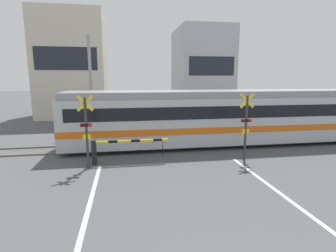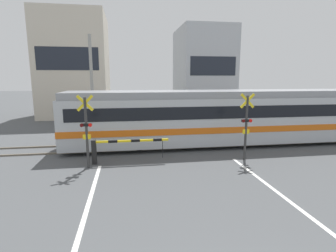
{
  "view_description": "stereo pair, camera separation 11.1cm",
  "coord_description": "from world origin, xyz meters",
  "px_view_note": "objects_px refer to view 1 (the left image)",
  "views": [
    {
      "loc": [
        -1.94,
        -2.08,
        3.77
      ],
      "look_at": [
        0.0,
        9.51,
        1.6
      ],
      "focal_mm": 28.0,
      "sensor_mm": 36.0,
      "label": 1
    },
    {
      "loc": [
        -1.83,
        -2.1,
        3.77
      ],
      "look_at": [
        0.0,
        9.51,
        1.6
      ],
      "focal_mm": 28.0,
      "sensor_mm": 36.0,
      "label": 2
    }
  ],
  "objects_px": {
    "crossing_barrier_far": "(191,123)",
    "commuter_train": "(249,115)",
    "crossing_barrier_near": "(113,147)",
    "crossing_signal_right": "(246,124)",
    "crossing_signal_left": "(86,129)",
    "pedestrian": "(163,115)"
  },
  "relations": [
    {
      "from": "crossing_barrier_far",
      "to": "commuter_train",
      "type": "bearing_deg",
      "value": -47.88
    },
    {
      "from": "crossing_barrier_near",
      "to": "crossing_barrier_far",
      "type": "xyz_separation_m",
      "value": [
        4.98,
        5.57,
        0.0
      ]
    },
    {
      "from": "crossing_barrier_far",
      "to": "crossing_signal_right",
      "type": "distance_m",
      "value": 6.2
    },
    {
      "from": "crossing_barrier_near",
      "to": "crossing_signal_left",
      "type": "bearing_deg",
      "value": -155.57
    },
    {
      "from": "commuter_train",
      "to": "pedestrian",
      "type": "distance_m",
      "value": 7.06
    },
    {
      "from": "crossing_signal_left",
      "to": "pedestrian",
      "type": "xyz_separation_m",
      "value": [
        4.48,
        8.68,
        -0.72
      ]
    },
    {
      "from": "crossing_barrier_near",
      "to": "crossing_barrier_far",
      "type": "bearing_deg",
      "value": 48.21
    },
    {
      "from": "crossing_barrier_far",
      "to": "pedestrian",
      "type": "bearing_deg",
      "value": 120.04
    },
    {
      "from": "commuter_train",
      "to": "crossing_signal_right",
      "type": "relative_size",
      "value": 6.72
    },
    {
      "from": "crossing_signal_left",
      "to": "crossing_signal_right",
      "type": "relative_size",
      "value": 1.0
    },
    {
      "from": "crossing_barrier_near",
      "to": "pedestrian",
      "type": "xyz_separation_m",
      "value": [
        3.45,
        8.22,
        0.23
      ]
    },
    {
      "from": "crossing_barrier_far",
      "to": "pedestrian",
      "type": "distance_m",
      "value": 3.06
    },
    {
      "from": "crossing_barrier_far",
      "to": "crossing_signal_left",
      "type": "xyz_separation_m",
      "value": [
        -6.01,
        -6.04,
        0.95
      ]
    },
    {
      "from": "commuter_train",
      "to": "pedestrian",
      "type": "bearing_deg",
      "value": 126.9
    },
    {
      "from": "commuter_train",
      "to": "crossing_barrier_near",
      "type": "xyz_separation_m",
      "value": [
        -7.67,
        -2.6,
        -0.89
      ]
    },
    {
      "from": "crossing_barrier_near",
      "to": "pedestrian",
      "type": "distance_m",
      "value": 8.91
    },
    {
      "from": "crossing_barrier_near",
      "to": "crossing_signal_right",
      "type": "height_order",
      "value": "crossing_signal_right"
    },
    {
      "from": "crossing_barrier_far",
      "to": "pedestrian",
      "type": "height_order",
      "value": "pedestrian"
    },
    {
      "from": "crossing_signal_right",
      "to": "pedestrian",
      "type": "xyz_separation_m",
      "value": [
        -2.56,
        8.68,
        -0.72
      ]
    },
    {
      "from": "crossing_barrier_near",
      "to": "crossing_barrier_far",
      "type": "distance_m",
      "value": 7.47
    },
    {
      "from": "crossing_barrier_near",
      "to": "pedestrian",
      "type": "relative_size",
      "value": 1.99
    },
    {
      "from": "crossing_signal_left",
      "to": "pedestrian",
      "type": "distance_m",
      "value": 9.8
    }
  ]
}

